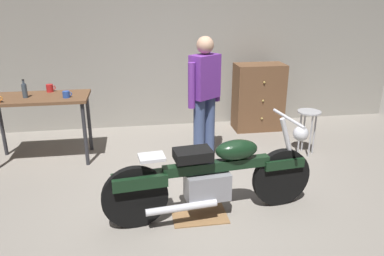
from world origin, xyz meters
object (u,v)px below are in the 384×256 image
at_px(wooden_dresser, 258,97).
at_px(mug_blue_enamel, 66,94).
at_px(shop_stool, 308,121).
at_px(mug_red_diner, 50,88).
at_px(person_standing, 205,94).
at_px(motorcycle, 214,175).
at_px(bottle, 25,90).

bearing_deg(wooden_dresser, mug_blue_enamel, -162.96).
relative_size(shop_stool, mug_blue_enamel, 5.37).
relative_size(mug_blue_enamel, mug_red_diner, 0.96).
bearing_deg(person_standing, mug_red_diner, -50.85).
relative_size(motorcycle, shop_stool, 3.41).
xyz_separation_m(mug_blue_enamel, bottle, (-0.52, 0.08, 0.05)).
relative_size(motorcycle, mug_blue_enamel, 18.33).
height_order(wooden_dresser, bottle, bottle).
height_order(motorcycle, mug_blue_enamel, motorcycle).
bearing_deg(person_standing, wooden_dresser, -171.47).
bearing_deg(motorcycle, person_standing, 76.82).
height_order(person_standing, wooden_dresser, person_standing).
relative_size(shop_stool, bottle, 2.66).
xyz_separation_m(shop_stool, bottle, (-3.76, 0.34, 0.50)).
xyz_separation_m(person_standing, mug_blue_enamel, (-1.77, 0.20, 0.02)).
bearing_deg(wooden_dresser, bottle, -166.72).
bearing_deg(bottle, mug_red_diner, 46.96).
xyz_separation_m(wooden_dresser, mug_red_diner, (-3.17, -0.54, 0.40)).
bearing_deg(mug_red_diner, shop_stool, -9.91).
bearing_deg(mug_red_diner, person_standing, -15.23).
bearing_deg(mug_red_diner, wooden_dresser, 9.61).
height_order(shop_stool, mug_blue_enamel, mug_blue_enamel).
distance_m(shop_stool, mug_blue_enamel, 3.28).
distance_m(motorcycle, person_standing, 1.46).
distance_m(shop_stool, mug_red_diner, 3.59).
bearing_deg(mug_blue_enamel, shop_stool, -4.61).
bearing_deg(mug_blue_enamel, bottle, 171.26).
bearing_deg(motorcycle, bottle, 135.79).
height_order(motorcycle, shop_stool, motorcycle).
bearing_deg(mug_red_diner, mug_blue_enamel, -52.58).
height_order(person_standing, mug_red_diner, person_standing).
distance_m(motorcycle, shop_stool, 2.09).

